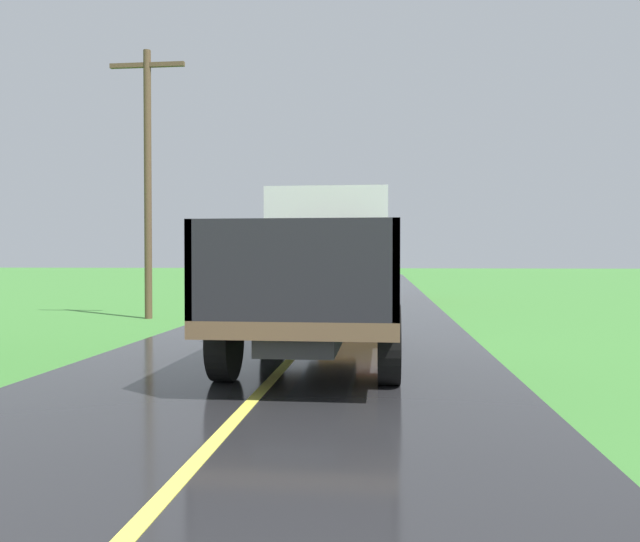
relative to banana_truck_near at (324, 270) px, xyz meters
The scene contains 3 objects.
banana_truck_near is the anchor object (origin of this frame).
banana_truck_far 13.86m from the banana_truck_near, 90.09° to the left, with size 2.38×5.81×2.80m.
utility_pole_roadside 8.57m from the banana_truck_near, 131.34° to the left, with size 2.07×0.20×7.29m.
Camera 1 is at (1.44, 0.31, 1.66)m, focal length 34.69 mm.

